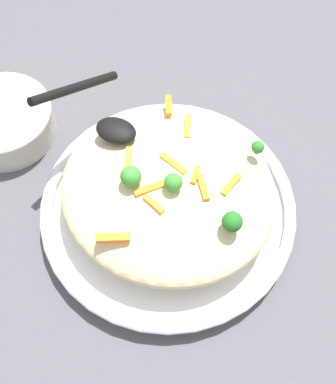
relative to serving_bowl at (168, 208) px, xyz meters
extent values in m
plane|color=#4C4C51|center=(0.00, 0.00, -0.02)|extent=(2.40, 2.40, 0.00)
cylinder|color=silver|center=(0.00, 0.00, -0.01)|extent=(0.33, 0.33, 0.02)
torus|color=silver|center=(0.00, 0.00, 0.01)|extent=(0.36, 0.36, 0.02)
torus|color=black|center=(0.00, 0.00, 0.01)|extent=(0.36, 0.36, 0.00)
ellipsoid|color=beige|center=(0.00, 0.00, 0.05)|extent=(0.29, 0.27, 0.08)
cube|color=orange|center=(0.04, -0.11, 0.09)|extent=(0.02, 0.03, 0.01)
cube|color=orange|center=(0.00, -0.02, 0.09)|extent=(0.04, 0.02, 0.01)
cube|color=orange|center=(-0.03, -0.01, 0.09)|extent=(0.01, 0.03, 0.01)
cube|color=orange|center=(-0.08, -0.02, 0.09)|extent=(0.02, 0.04, 0.01)
cube|color=orange|center=(0.01, -0.08, 0.09)|extent=(0.02, 0.04, 0.01)
cube|color=orange|center=(0.03, 0.10, 0.09)|extent=(0.04, 0.03, 0.01)
cube|color=orange|center=(0.00, 0.05, 0.09)|extent=(0.03, 0.02, 0.01)
cube|color=orange|center=(0.01, 0.03, 0.09)|extent=(0.04, 0.04, 0.01)
cube|color=orange|center=(-0.05, 0.00, 0.09)|extent=(0.03, 0.03, 0.01)
cube|color=orange|center=(0.06, 0.00, 0.09)|extent=(0.02, 0.04, 0.01)
cylinder|color=#205B1C|center=(-0.10, 0.04, 0.09)|extent=(0.01, 0.01, 0.01)
sphere|color=#236B23|center=(-0.10, 0.04, 0.10)|extent=(0.03, 0.03, 0.03)
cylinder|color=#296820|center=(-0.09, -0.08, 0.09)|extent=(0.01, 0.01, 0.01)
sphere|color=#2D7A28|center=(-0.09, -0.08, 0.10)|extent=(0.02, 0.02, 0.02)
cylinder|color=#377928|center=(0.04, 0.03, 0.09)|extent=(0.01, 0.01, 0.01)
sphere|color=#3D8E33|center=(0.04, 0.03, 0.11)|extent=(0.03, 0.03, 0.03)
cylinder|color=#377928|center=(-0.01, 0.01, 0.09)|extent=(0.01, 0.01, 0.01)
sphere|color=#3D8E33|center=(-0.01, 0.01, 0.11)|extent=(0.02, 0.02, 0.02)
ellipsoid|color=black|center=(0.09, -0.03, 0.10)|extent=(0.06, 0.04, 0.02)
cylinder|color=black|center=(0.15, -0.06, 0.13)|extent=(0.06, 0.14, 0.08)
cylinder|color=beige|center=(0.29, -0.04, 0.01)|extent=(0.15, 0.15, 0.06)
torus|color=beige|center=(0.29, -0.04, 0.03)|extent=(0.16, 0.16, 0.01)
camera|label=1|loc=(-0.12, 0.29, 0.62)|focal=45.35mm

